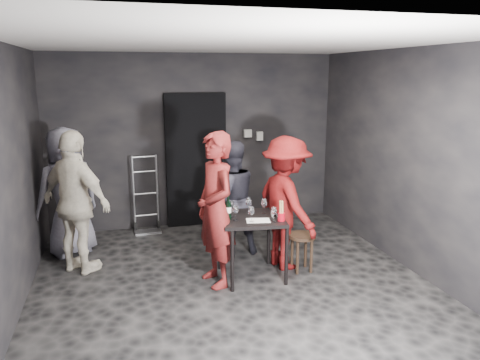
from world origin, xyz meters
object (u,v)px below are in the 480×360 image
object	(u,v)px
stool	(302,242)
breadstick_cup	(281,211)
wine_bottle	(228,210)
woman_black	(231,197)
man_maroon	(286,196)
server_red	(215,196)
hand_truck	(147,218)
tasting_table	(252,225)
bystander_grey	(67,182)
bystander_cream	(75,191)

from	to	relation	value
stool	breadstick_cup	world-z (taller)	breadstick_cup
breadstick_cup	wine_bottle	bearing A→B (deg)	159.73
woman_black	man_maroon	world-z (taller)	man_maroon
man_maroon	wine_bottle	world-z (taller)	man_maroon
stool	server_red	bearing A→B (deg)	-176.74
hand_truck	man_maroon	world-z (taller)	man_maroon
woman_black	man_maroon	xyz separation A→B (m)	(0.56, -0.59, 0.12)
breadstick_cup	man_maroon	bearing A→B (deg)	63.00
hand_truck	server_red	size ratio (longest dim) A/B	0.56
stool	man_maroon	xyz separation A→B (m)	(-0.15, 0.19, 0.54)
tasting_table	server_red	distance (m)	0.60
stool	man_maroon	world-z (taller)	man_maroon
hand_truck	bystander_grey	distance (m)	1.47
stool	woman_black	xyz separation A→B (m)	(-0.70, 0.78, 0.42)
stool	woman_black	world-z (taller)	woman_black
bystander_cream	wine_bottle	xyz separation A→B (m)	(1.70, -0.72, -0.16)
stool	server_red	world-z (taller)	server_red
woman_black	man_maroon	distance (m)	0.82
hand_truck	man_maroon	xyz separation A→B (m)	(1.59, -1.82, 0.70)
hand_truck	tasting_table	distance (m)	2.34
man_maroon	bystander_cream	size ratio (longest dim) A/B	0.89
man_maroon	bystander_grey	distance (m)	2.88
bystander_grey	wine_bottle	world-z (taller)	bystander_grey
bystander_grey	wine_bottle	xyz separation A→B (m)	(1.85, -1.36, -0.13)
stool	breadstick_cup	distance (m)	0.65
wine_bottle	breadstick_cup	size ratio (longest dim) A/B	1.16
stool	hand_truck	bearing A→B (deg)	130.80
bystander_grey	breadstick_cup	xyz separation A→B (m)	(2.42, -1.57, -0.13)
man_maroon	bystander_grey	size ratio (longest dim) A/B	0.92
bystander_cream	breadstick_cup	world-z (taller)	bystander_cream
bystander_cream	bystander_grey	xyz separation A→B (m)	(-0.15, 0.64, -0.03)
tasting_table	wine_bottle	size ratio (longest dim) A/B	2.55
tasting_table	woman_black	size ratio (longest dim) A/B	0.47
tasting_table	breadstick_cup	size ratio (longest dim) A/B	2.96
server_red	bystander_cream	size ratio (longest dim) A/B	1.03
tasting_table	stool	distance (m)	0.70
bystander_grey	bystander_cream	bearing A→B (deg)	74.75
tasting_table	bystander_grey	size ratio (longest dim) A/B	0.38
bystander_cream	wine_bottle	world-z (taller)	bystander_cream
hand_truck	bystander_grey	world-z (taller)	bystander_grey
hand_truck	server_red	xyz separation A→B (m)	(0.64, -2.07, 0.83)
bystander_grey	breadstick_cup	bearing A→B (deg)	118.53
hand_truck	wine_bottle	size ratio (longest dim) A/B	4.03
woman_black	bystander_cream	size ratio (longest dim) A/B	0.78
hand_truck	bystander_cream	bearing A→B (deg)	-127.20
server_red	bystander_grey	world-z (taller)	server_red
tasting_table	stool	size ratio (longest dim) A/B	1.60
woman_black	wine_bottle	xyz separation A→B (m)	(-0.23, -0.80, 0.07)
breadstick_cup	tasting_table	bearing A→B (deg)	141.65
tasting_table	wine_bottle	bearing A→B (deg)	-177.51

